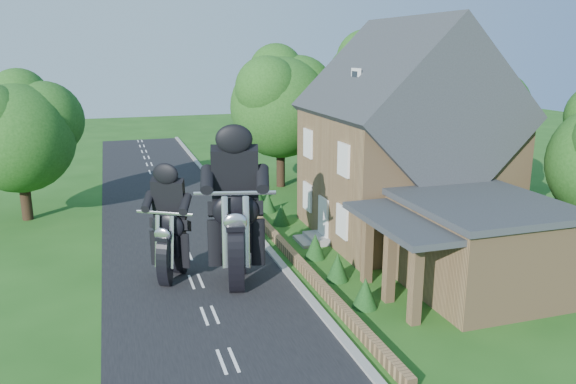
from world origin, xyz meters
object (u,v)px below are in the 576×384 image
object	(u,v)px
house	(404,145)
motorcycle_lead	(237,261)
annex	(476,244)
garden_wall	(286,249)
motorcycle_follow	(172,263)

from	to	relation	value
house	motorcycle_lead	bearing A→B (deg)	-157.88
annex	motorcycle_lead	size ratio (longest dim) A/B	3.54
garden_wall	house	xyz separation A→B (m)	(6.19, 1.00, 4.14)
house	annex	world-z (taller)	house
annex	motorcycle_follow	world-z (taller)	annex
annex	motorcycle_lead	distance (m)	8.98
garden_wall	motorcycle_follow	world-z (taller)	motorcycle_follow
garden_wall	annex	bearing A→B (deg)	-46.16
motorcycle_lead	motorcycle_follow	world-z (taller)	motorcycle_lead
garden_wall	motorcycle_follow	bearing A→B (deg)	-163.29
motorcycle_lead	annex	bearing A→B (deg)	173.16
annex	motorcycle_lead	bearing A→B (deg)	159.40
house	annex	size ratio (longest dim) A/B	1.45
house	motorcycle_lead	size ratio (longest dim) A/B	5.15
house	motorcycle_lead	distance (m)	10.29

